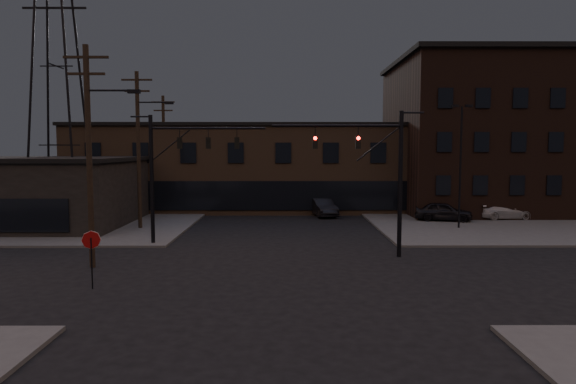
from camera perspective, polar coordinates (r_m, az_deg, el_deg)
The scene contains 18 objects.
ground at distance 24.19m, azimuth -0.83°, elevation -9.41°, with size 140.00×140.00×0.00m, color black.
sidewalk_ne at distance 50.71m, azimuth 25.21°, elevation -2.29°, with size 30.00×30.00×0.15m, color #474744.
sidewalk_nw at distance 50.95m, azimuth -26.12°, elevation -2.29°, with size 30.00×30.00×0.15m, color #474744.
building_row at distance 51.48m, azimuth -0.48°, elevation 2.65°, with size 40.00×12.00×8.00m, color brown.
building_right at distance 54.02m, azimuth 23.65°, elevation 5.53°, with size 22.00×16.00×14.00m, color black.
building_left at distance 44.48m, azimuth -27.29°, elevation -0.16°, with size 16.00×12.00×5.00m, color black.
traffic_signal_near at distance 28.42m, azimuth 10.14°, elevation 2.70°, with size 7.12×0.24×8.00m.
traffic_signal_far at distance 32.22m, azimuth -12.72°, elevation 3.04°, with size 7.12×0.24×8.00m.
stop_sign at distance 23.36m, azimuth -21.02°, elevation -5.62°, with size 0.72×0.33×2.48m.
utility_pole_near at distance 27.23m, azimuth -21.12°, elevation 4.33°, with size 3.70×0.28×11.00m.
utility_pole_mid at distance 38.94m, azimuth -16.20°, elevation 4.89°, with size 3.70×0.28×11.50m.
utility_pole_far at distance 50.83m, azimuth -13.62°, elevation 4.50°, with size 2.20×0.28×11.00m.
transmission_tower at distance 45.76m, azimuth -24.34°, elevation 12.63°, with size 7.00×7.00×25.00m, color black, non-canonical shape.
lot_light_a at distance 39.55m, azimuth 18.64°, elevation 3.94°, with size 1.50×0.28×9.14m.
lot_light_b at distance 46.40m, azimuth 23.68°, elevation 3.88°, with size 1.50×0.28×9.14m.
parked_car_lot_a at distance 43.35m, azimuth 16.87°, elevation -2.06°, with size 1.81×4.49×1.53m, color black.
parked_car_lot_b at distance 46.16m, azimuth 22.91°, elevation -1.97°, with size 1.82×4.47×1.30m, color #B0B0B2.
car_crossing at distance 45.52m, azimuth 3.84°, elevation -1.71°, with size 1.65×4.73×1.56m, color black.
Camera 1 is at (0.27, -23.44, 5.95)m, focal length 32.00 mm.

